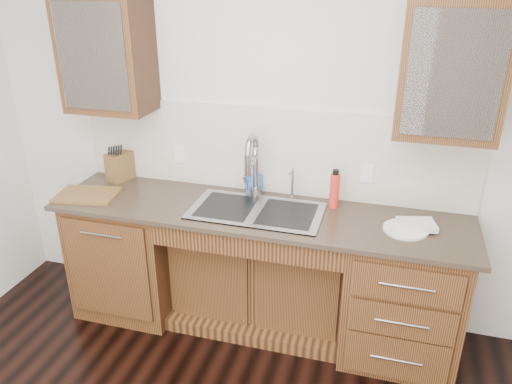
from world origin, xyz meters
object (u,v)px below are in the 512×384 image
(plate, at_px, (406,229))
(cutting_board, at_px, (87,195))
(water_bottle, at_px, (334,191))
(soap_bottle, at_px, (255,180))
(knife_block, at_px, (120,166))

(plate, xyz_separation_m, cutting_board, (-2.09, -0.08, 0.00))
(water_bottle, relative_size, plate, 0.87)
(soap_bottle, distance_m, knife_block, 1.01)
(soap_bottle, relative_size, knife_block, 0.92)
(soap_bottle, distance_m, cutting_board, 1.14)
(water_bottle, xyz_separation_m, knife_block, (-1.56, 0.04, -0.01))
(soap_bottle, bearing_deg, knife_block, -159.85)
(soap_bottle, xyz_separation_m, cutting_board, (-1.08, -0.37, -0.09))
(knife_block, bearing_deg, water_bottle, 18.83)
(water_bottle, relative_size, knife_block, 1.11)
(knife_block, xyz_separation_m, cutting_board, (-0.07, -0.33, -0.09))
(soap_bottle, relative_size, cutting_board, 0.47)
(plate, bearing_deg, soap_bottle, 164.30)
(soap_bottle, relative_size, water_bottle, 0.83)
(water_bottle, distance_m, cutting_board, 1.66)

